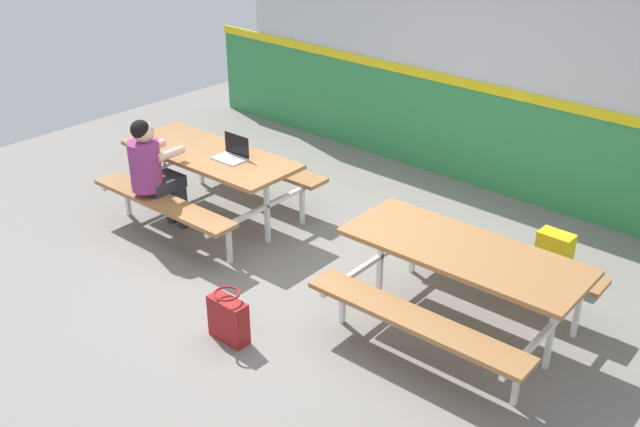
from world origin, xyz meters
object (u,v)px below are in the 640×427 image
Objects in this scene: laptop_silver at (232,154)px; backpack_dark at (554,255)px; tote_bag_bright at (228,318)px; picnic_table_left at (211,168)px; picnic_table_right at (462,267)px; student_nearer at (152,167)px.

laptop_silver is 3.13m from backpack_dark.
tote_bag_bright is at bearing -44.00° from laptop_silver.
backpack_dark is at bearing 22.19° from picnic_table_left.
picnic_table_right is 4.42× the size of tote_bag_bright.
picnic_table_left reaches higher than backpack_dark.
picnic_table_left is at bearing -157.81° from backpack_dark.
picnic_table_right is (2.90, 0.02, 0.00)m from picnic_table_left.
student_nearer is 0.77m from laptop_silver.
picnic_table_left is at bearing -179.66° from picnic_table_right.
picnic_table_right is 5.82× the size of laptop_silver.
student_nearer reaches higher than picnic_table_right.
picnic_table_right reaches higher than tote_bag_bright.
laptop_silver is (-2.62, 0.03, 0.21)m from picnic_table_right.
backpack_dark is at bearing 29.06° from student_nearer.
student_nearer reaches higher than laptop_silver.
picnic_table_left is 2.90m from picnic_table_right.
laptop_silver is 0.76× the size of tote_bag_bright.
laptop_silver is 0.74× the size of backpack_dark.
backpack_dark is at bearing 23.34° from laptop_silver.
picnic_table_left is 4.32× the size of backpack_dark.
picnic_table_right reaches higher than backpack_dark.
picnic_table_right is 1.32m from backpack_dark.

